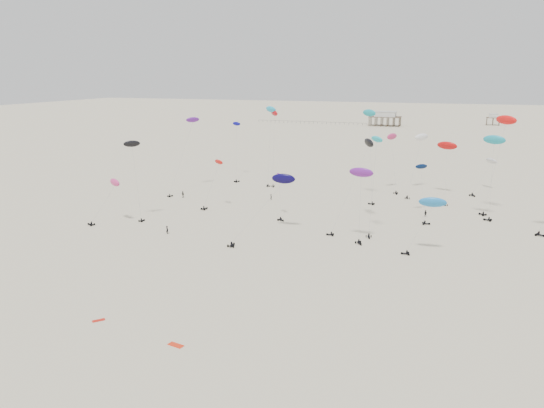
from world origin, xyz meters
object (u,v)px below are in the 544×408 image
at_px(pavilion_small, 493,120).
at_px(pavilion_main, 385,120).
at_px(rig_0, 487,168).
at_px(spectator_0, 167,234).
at_px(rig_4, 361,184).
at_px(rig_9, 364,155).

bearing_deg(pavilion_small, pavilion_main, -156.80).
relative_size(rig_0, spectator_0, 7.27).
bearing_deg(rig_0, pavilion_main, -110.44).
relative_size(rig_4, spectator_0, 7.54).
height_order(rig_4, rig_9, rig_9).
xyz_separation_m(rig_0, rig_9, (-29.72, -48.53, 9.53)).
relative_size(pavilion_main, rig_4, 1.28).
bearing_deg(rig_0, rig_9, 22.00).
height_order(pavilion_small, spectator_0, pavilion_small).
height_order(pavilion_main, rig_9, rig_9).
relative_size(pavilion_main, pavilion_small, 2.33).
relative_size(pavilion_main, rig_0, 1.33).
bearing_deg(rig_9, pavilion_small, -14.41).
height_order(pavilion_main, pavilion_small, pavilion_main).
xyz_separation_m(rig_4, spectator_0, (-41.76, -8.34, -12.76)).
xyz_separation_m(rig_4, rig_9, (-2.14, 14.93, 3.75)).
bearing_deg(pavilion_main, rig_9, -83.69).
xyz_separation_m(pavilion_small, rig_4, (-40.65, -291.07, 9.27)).
bearing_deg(pavilion_small, spectator_0, -105.39).
height_order(pavilion_small, rig_4, rig_4).
xyz_separation_m(pavilion_main, rig_9, (27.21, -246.14, 12.29)).
xyz_separation_m(pavilion_small, rig_9, (-42.79, -276.14, 13.02)).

